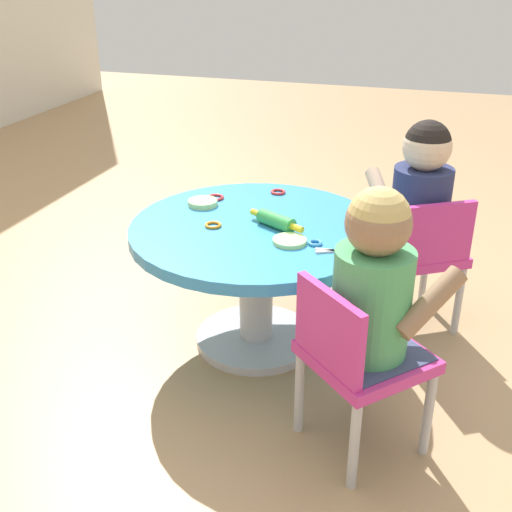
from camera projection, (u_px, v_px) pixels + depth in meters
The scene contains 14 objects.
ground_plane at pixel (256, 341), 2.36m from camera, with size 10.00×10.00×0.00m, color tan.
craft_table at pixel (256, 255), 2.21m from camera, with size 0.86×0.86×0.47m.
child_chair_left at pixel (357, 358), 1.74m from camera, with size 0.42×0.42×0.54m.
seated_child_left at pixel (375, 281), 1.66m from camera, with size 0.44×0.43×0.51m.
child_chair_right at pixel (419, 253), 2.34m from camera, with size 0.41×0.41×0.54m.
seated_child_right at pixel (421, 191), 2.27m from camera, with size 0.44×0.41×0.51m.
rolling_pin at pixel (276, 220), 2.13m from camera, with size 0.13×0.21×0.05m.
craft_scissors at pixel (344, 251), 1.97m from camera, with size 0.09×0.14×0.01m.
playdough_blob_0 at pixel (203, 203), 2.32m from camera, with size 0.11×0.11×0.02m, color #B2E58C.
playdough_blob_1 at pixel (290, 241), 2.03m from camera, with size 0.11×0.11×0.01m, color #B2E58C.
cookie_cutter_0 at pixel (315, 243), 2.02m from camera, with size 0.05×0.05×0.01m, color #3F99D8.
cookie_cutter_1 at pixel (278, 192), 2.44m from camera, with size 0.06×0.06×0.01m, color red.
cookie_cutter_2 at pixel (213, 225), 2.15m from camera, with size 0.06×0.06×0.01m, color orange.
cookie_cutter_3 at pixel (215, 197), 2.39m from camera, with size 0.06×0.06×0.01m, color red.
Camera 1 is at (-1.90, -0.60, 1.31)m, focal length 44.70 mm.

